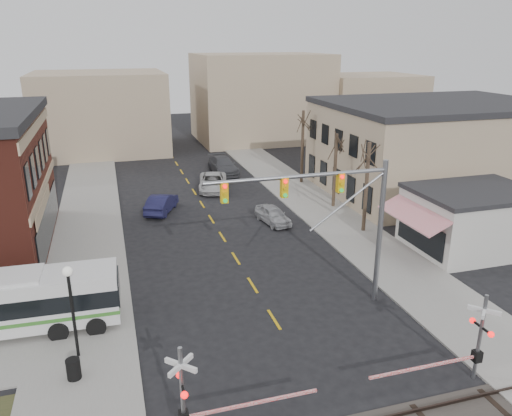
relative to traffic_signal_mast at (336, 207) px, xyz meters
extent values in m
plane|color=black|center=(-3.41, -2.46, -5.72)|extent=(160.00, 160.00, 0.00)
cube|color=gray|center=(-12.91, 17.54, -5.66)|extent=(5.00, 60.00, 0.12)
cube|color=gray|center=(6.09, 17.54, -5.66)|extent=(5.00, 60.00, 0.12)
cube|color=tan|center=(-15.36, 13.54, -1.42)|extent=(0.10, 15.00, 0.50)
cube|color=tan|center=(-15.36, 13.54, 2.68)|extent=(0.10, 15.00, 0.70)
cube|color=black|center=(-15.36, 13.54, -3.92)|extent=(0.08, 13.00, 2.60)
cube|color=tan|center=(18.59, 17.54, -1.72)|extent=(20.00, 15.00, 8.00)
cube|color=#262628|center=(18.59, 17.54, 2.53)|extent=(20.30, 15.30, 0.50)
cube|color=beige|center=(12.59, 4.54, -3.72)|extent=(8.00, 6.00, 4.00)
cube|color=#262628|center=(12.59, 4.54, -1.57)|extent=(8.20, 6.20, 0.30)
cube|color=red|center=(7.79, 4.54, -2.72)|extent=(1.68, 6.00, 0.87)
cylinder|color=#382B21|center=(7.09, 9.54, -2.23)|extent=(0.28, 0.28, 6.75)
cylinder|color=#382B21|center=(7.39, 15.54, -2.45)|extent=(0.28, 0.28, 6.30)
cylinder|color=#382B21|center=(7.59, 23.54, -2.00)|extent=(0.28, 0.28, 7.20)
cylinder|color=gray|center=(2.68, 0.00, -1.72)|extent=(0.28, 0.28, 8.00)
cylinder|color=gray|center=(-2.08, 0.00, 1.78)|extent=(9.52, 0.20, 0.20)
cube|color=gold|center=(0.18, 0.00, 1.28)|extent=(0.35, 0.30, 1.00)
cube|color=gold|center=(-2.82, 0.00, 1.28)|extent=(0.35, 0.30, 1.00)
cube|color=gold|center=(-5.82, 0.00, 1.28)|extent=(0.35, 0.30, 1.00)
cylinder|color=gray|center=(-9.16, -7.45, -3.72)|extent=(0.16, 0.16, 4.00)
cube|color=silver|center=(-9.16, -7.45, -2.42)|extent=(1.00, 1.00, 0.18)
cube|color=silver|center=(-9.16, -7.45, -2.42)|extent=(1.00, 1.00, 0.18)
sphere|color=#FF0C0C|center=(-9.16, -8.00, -3.22)|extent=(0.26, 0.26, 0.26)
sphere|color=#FF0C0C|center=(-9.16, -6.90, -3.22)|extent=(0.26, 0.26, 0.26)
cube|color=#FF0C0C|center=(-6.56, -7.45, -4.62)|extent=(5.00, 0.10, 0.10)
cylinder|color=gray|center=(3.33, -7.38, -3.72)|extent=(0.16, 0.16, 4.00)
cube|color=silver|center=(3.33, -7.38, -2.42)|extent=(1.00, 1.00, 0.18)
cube|color=silver|center=(3.33, -7.38, -2.42)|extent=(1.00, 1.00, 0.18)
sphere|color=#FF0C0C|center=(3.33, -7.93, -3.22)|extent=(0.26, 0.26, 0.26)
sphere|color=#FF0C0C|center=(3.33, -6.83, -3.22)|extent=(0.26, 0.26, 0.26)
cube|color=black|center=(3.33, -7.38, -4.62)|extent=(0.35, 0.35, 0.50)
cube|color=#FF0C0C|center=(0.73, -7.38, -4.62)|extent=(5.00, 0.10, 0.10)
cylinder|color=black|center=(-13.04, -1.00, -3.55)|extent=(0.14, 0.14, 4.10)
sphere|color=silver|center=(-13.04, -1.00, -1.35)|extent=(0.44, 0.44, 0.44)
cylinder|color=black|center=(-13.14, -2.65, -5.14)|extent=(0.60, 0.60, 0.92)
imported|color=#9A9B9E|center=(1.12, 13.31, -5.04)|extent=(2.26, 4.24, 1.37)
imported|color=#171739|center=(-7.04, 18.51, -4.95)|extent=(3.39, 4.97, 1.55)
imported|color=#B6B6B6|center=(-1.52, 23.71, -4.93)|extent=(3.78, 6.11, 1.58)
imported|color=#434449|center=(0.87, 29.66, -4.86)|extent=(2.60, 5.99, 1.72)
imported|color=#5D504A|center=(-13.19, 1.71, -4.68)|extent=(0.51, 0.72, 1.85)
imported|color=#333055|center=(-13.20, 4.05, -4.73)|extent=(1.07, 1.04, 1.74)
camera|label=1|loc=(-10.81, -21.96, 8.10)|focal=35.00mm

